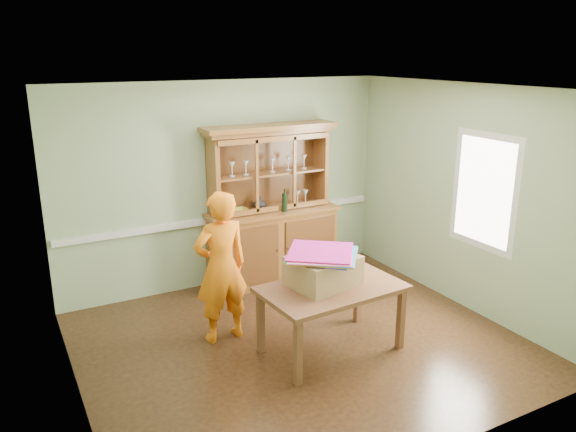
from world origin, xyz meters
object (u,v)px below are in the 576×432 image
china_hutch (272,227)px  cardboard_box (323,271)px  person (221,267)px  dining_table (332,294)px

china_hutch → cardboard_box: 1.96m
person → china_hutch: bearing=-138.2°
dining_table → person: person is taller
dining_table → cardboard_box: bearing=119.2°
cardboard_box → person: (-0.85, 0.69, -0.04)m
dining_table → china_hutch: bearing=77.3°
cardboard_box → person: 1.09m
dining_table → cardboard_box: cardboard_box is taller
china_hutch → cardboard_box: china_hutch is taller
person → dining_table: bearing=136.0°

